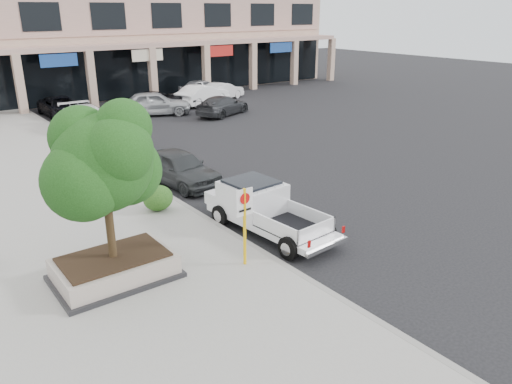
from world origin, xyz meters
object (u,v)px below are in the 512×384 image
curb_car_a (179,168)px  planter_tree (106,161)px  pickup_truck (270,211)px  curb_car_c (88,120)px  lot_car_a (155,103)px  lot_car_c (223,105)px  lot_car_b (203,95)px  lot_car_e (202,88)px  lot_car_d (157,101)px  curb_car_d (62,107)px  curb_car_b (121,139)px  planter (115,268)px  lot_car_f (222,91)px  no_parking_sign (245,216)px

curb_car_a → planter_tree: bearing=-137.7°
pickup_truck → curb_car_c: (0.06, 17.54, -0.01)m
lot_car_a → lot_car_c: size_ratio=1.06×
lot_car_a → lot_car_c: bearing=-103.6°
lot_car_b → lot_car_e: bearing=-49.8°
lot_car_c → lot_car_d: lot_car_d is taller
lot_car_e → lot_car_d: bearing=114.6°
planter_tree → curb_car_d: size_ratio=0.82×
lot_car_c → lot_car_d: size_ratio=0.93×
curb_car_c → curb_car_d: curb_car_c is taller
curb_car_b → lot_car_d: 11.58m
planter → lot_car_f: lot_car_f is taller
curb_car_a → no_parking_sign: bearing=-111.9°
planter_tree → lot_car_f: size_ratio=0.95×
lot_car_d → lot_car_f: 6.41m
planter → curb_car_d: (5.72, 23.56, 0.20)m
curb_car_d → planter: bearing=-103.2°
pickup_truck → curb_car_a: 6.16m
pickup_truck → lot_car_d: size_ratio=1.03×
pickup_truck → curb_car_d: pickup_truck is taller
curb_car_c → lot_car_a: size_ratio=1.13×
pickup_truck → planter_tree: bearing=173.9°
lot_car_a → lot_car_e: size_ratio=1.17×
planter → lot_car_e: lot_car_e is taller
lot_car_e → lot_car_f: bearing=-177.3°
no_parking_sign → curb_car_d: (2.42, 25.02, -0.95)m
curb_car_c → lot_car_e: bearing=33.1°
lot_car_b → lot_car_d: lot_car_b is taller
lot_car_c → curb_car_b: bearing=96.0°
planter_tree → lot_car_a: (10.96, 20.03, -2.58)m
planter → lot_car_f: 29.15m
lot_car_b → lot_car_e: size_ratio=1.13×
curb_car_c → curb_car_d: bearing=89.1°
planter_tree → planter: bearing=-131.0°
lot_car_b → planter: bearing=124.9°
pickup_truck → curb_car_c: pickup_truck is taller
curb_car_b → lot_car_f: bearing=42.0°
planter_tree → no_parking_sign: (3.16, -1.61, -1.78)m
no_parking_sign → lot_car_d: 24.73m
lot_car_a → curb_car_c: bearing=137.9°
curb_car_b → lot_car_d: size_ratio=0.90×
pickup_truck → curb_car_c: bearing=85.5°
no_parking_sign → curb_car_b: size_ratio=0.51×
planter_tree → curb_car_b: size_ratio=0.89×
planter → lot_car_e: (17.96, 25.15, 0.24)m
planter → lot_car_e: 30.91m
pickup_truck → lot_car_c: pickup_truck is taller
lot_car_f → lot_car_a: bearing=90.7°
lot_car_f → lot_car_b: bearing=95.1°
curb_car_d → lot_car_b: 10.30m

